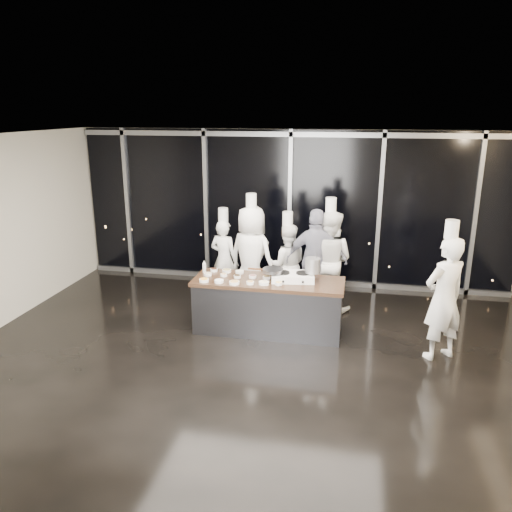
{
  "coord_description": "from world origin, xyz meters",
  "views": [
    {
      "loc": [
        1.33,
        -6.68,
        3.59
      ],
      "look_at": [
        -0.27,
        1.2,
        1.21
      ],
      "focal_mm": 35.0,
      "sensor_mm": 36.0,
      "label": 1
    }
  ],
  "objects_px": {
    "stove": "(293,277)",
    "guest": "(316,261)",
    "chef_center": "(287,264)",
    "chef_right": "(329,260)",
    "frying_pan": "(272,270)",
    "chef_side": "(444,297)",
    "demo_counter": "(268,305)",
    "chef_far_left": "(224,258)",
    "chef_left": "(251,256)",
    "stock_pot": "(313,265)"
  },
  "relations": [
    {
      "from": "chef_far_left",
      "to": "chef_left",
      "type": "distance_m",
      "value": 0.68
    },
    {
      "from": "frying_pan",
      "to": "chef_center",
      "type": "distance_m",
      "value": 1.29
    },
    {
      "from": "stock_pot",
      "to": "chef_center",
      "type": "relative_size",
      "value": 0.14
    },
    {
      "from": "chef_side",
      "to": "chef_far_left",
      "type": "bearing_deg",
      "value": -59.15
    },
    {
      "from": "demo_counter",
      "to": "chef_center",
      "type": "bearing_deg",
      "value": 84.31
    },
    {
      "from": "chef_center",
      "to": "chef_left",
      "type": "bearing_deg",
      "value": 2.71
    },
    {
      "from": "stock_pot",
      "to": "chef_center",
      "type": "xyz_separation_m",
      "value": [
        -0.58,
        1.16,
        -0.37
      ]
    },
    {
      "from": "stove",
      "to": "chef_far_left",
      "type": "relative_size",
      "value": 0.41
    },
    {
      "from": "stove",
      "to": "guest",
      "type": "bearing_deg",
      "value": 65.9
    },
    {
      "from": "stove",
      "to": "chef_center",
      "type": "xyz_separation_m",
      "value": [
        -0.27,
        1.2,
        -0.17
      ]
    },
    {
      "from": "stove",
      "to": "chef_right",
      "type": "height_order",
      "value": "chef_right"
    },
    {
      "from": "chef_center",
      "to": "chef_right",
      "type": "distance_m",
      "value": 0.79
    },
    {
      "from": "chef_center",
      "to": "guest",
      "type": "height_order",
      "value": "guest"
    },
    {
      "from": "frying_pan",
      "to": "chef_side",
      "type": "distance_m",
      "value": 2.63
    },
    {
      "from": "chef_far_left",
      "to": "guest",
      "type": "xyz_separation_m",
      "value": [
        1.81,
        -0.28,
        0.14
      ]
    },
    {
      "from": "stove",
      "to": "guest",
      "type": "height_order",
      "value": "guest"
    },
    {
      "from": "stock_pot",
      "to": "chef_far_left",
      "type": "xyz_separation_m",
      "value": [
        -1.82,
        1.26,
        -0.36
      ]
    },
    {
      "from": "stove",
      "to": "frying_pan",
      "type": "xyz_separation_m",
      "value": [
        -0.33,
        -0.06,
        0.1
      ]
    },
    {
      "from": "stock_pot",
      "to": "guest",
      "type": "bearing_deg",
      "value": 91.01
    },
    {
      "from": "frying_pan",
      "to": "chef_left",
      "type": "height_order",
      "value": "chef_left"
    },
    {
      "from": "stock_pot",
      "to": "chef_side",
      "type": "bearing_deg",
      "value": -14.49
    },
    {
      "from": "frying_pan",
      "to": "chef_left",
      "type": "distance_m",
      "value": 1.25
    },
    {
      "from": "chef_right",
      "to": "chef_far_left",
      "type": "bearing_deg",
      "value": 12.26
    },
    {
      "from": "demo_counter",
      "to": "chef_side",
      "type": "relative_size",
      "value": 1.17
    },
    {
      "from": "chef_right",
      "to": "chef_side",
      "type": "distance_m",
      "value": 2.38
    },
    {
      "from": "chef_left",
      "to": "stock_pot",
      "type": "bearing_deg",
      "value": 162.21
    },
    {
      "from": "guest",
      "to": "chef_center",
      "type": "bearing_deg",
      "value": -19.72
    },
    {
      "from": "guest",
      "to": "chef_right",
      "type": "bearing_deg",
      "value": -153.38
    },
    {
      "from": "chef_center",
      "to": "chef_side",
      "type": "height_order",
      "value": "chef_side"
    },
    {
      "from": "chef_right",
      "to": "frying_pan",
      "type": "bearing_deg",
      "value": 71.97
    },
    {
      "from": "chef_left",
      "to": "demo_counter",
      "type": "bearing_deg",
      "value": 136.48
    },
    {
      "from": "chef_far_left",
      "to": "chef_right",
      "type": "bearing_deg",
      "value": -168.8
    },
    {
      "from": "demo_counter",
      "to": "chef_center",
      "type": "distance_m",
      "value": 1.32
    },
    {
      "from": "chef_right",
      "to": "chef_left",
      "type": "bearing_deg",
      "value": 21.06
    },
    {
      "from": "frying_pan",
      "to": "chef_right",
      "type": "height_order",
      "value": "chef_right"
    },
    {
      "from": "frying_pan",
      "to": "stove",
      "type": "bearing_deg",
      "value": 2.09
    },
    {
      "from": "demo_counter",
      "to": "frying_pan",
      "type": "distance_m",
      "value": 0.62
    },
    {
      "from": "stove",
      "to": "stock_pot",
      "type": "distance_m",
      "value": 0.37
    },
    {
      "from": "demo_counter",
      "to": "stock_pot",
      "type": "xyz_separation_m",
      "value": [
        0.71,
        0.11,
        0.71
      ]
    },
    {
      "from": "chef_left",
      "to": "chef_center",
      "type": "distance_m",
      "value": 0.68
    },
    {
      "from": "chef_left",
      "to": "chef_side",
      "type": "xyz_separation_m",
      "value": [
        3.18,
        -1.5,
        -0.01
      ]
    },
    {
      "from": "chef_far_left",
      "to": "chef_left",
      "type": "xyz_separation_m",
      "value": [
        0.6,
        -0.27,
        0.15
      ]
    },
    {
      "from": "chef_center",
      "to": "chef_right",
      "type": "relative_size",
      "value": 0.86
    },
    {
      "from": "demo_counter",
      "to": "chef_side",
      "type": "distance_m",
      "value": 2.74
    },
    {
      "from": "demo_counter",
      "to": "chef_side",
      "type": "xyz_separation_m",
      "value": [
        2.66,
        -0.4,
        0.5
      ]
    },
    {
      "from": "stock_pot",
      "to": "chef_side",
      "type": "height_order",
      "value": "chef_side"
    },
    {
      "from": "demo_counter",
      "to": "stove",
      "type": "distance_m",
      "value": 0.65
    },
    {
      "from": "stove",
      "to": "chef_side",
      "type": "height_order",
      "value": "chef_side"
    },
    {
      "from": "chef_right",
      "to": "stove",
      "type": "bearing_deg",
      "value": 82.84
    },
    {
      "from": "demo_counter",
      "to": "chef_side",
      "type": "bearing_deg",
      "value": -8.54
    }
  ]
}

